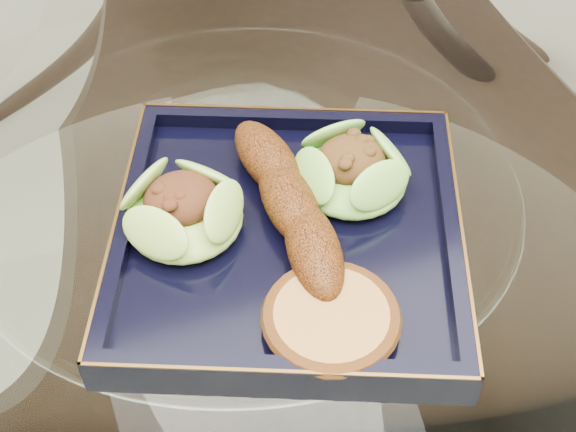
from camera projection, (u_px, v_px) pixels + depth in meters
name	position (u px, v px, depth m)	size (l,w,h in m)	color
dining_table	(254.00, 339.00, 0.78)	(1.13, 1.13, 0.77)	white
dining_chair	(286.00, 104.00, 1.17)	(0.44, 0.44, 0.90)	black
navy_plate	(288.00, 241.00, 0.64)	(0.27, 0.27, 0.02)	black
lettuce_wrap_left	(183.00, 213.00, 0.62)	(0.09, 0.09, 0.03)	#60952B
lettuce_wrap_right	(352.00, 173.00, 0.65)	(0.09, 0.09, 0.03)	#60A630
roasted_plantain	(290.00, 202.00, 0.63)	(0.19, 0.04, 0.04)	#662D0A
crumb_patty	(331.00, 320.00, 0.57)	(0.09, 0.09, 0.02)	#B9803D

